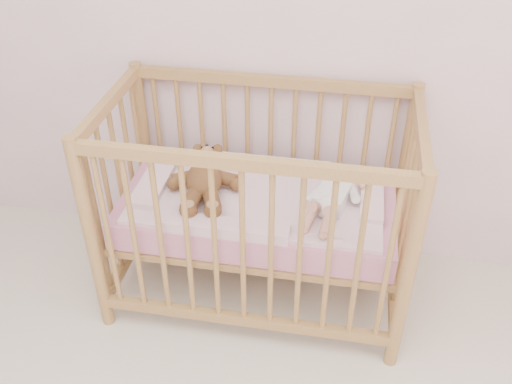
# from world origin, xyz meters

# --- Properties ---
(crib) EXTENTS (1.36, 0.76, 1.00)m
(crib) POSITION_xyz_m (0.00, 1.60, 0.50)
(crib) COLOR tan
(crib) RESTS_ON floor
(mattress) EXTENTS (1.22, 0.62, 0.13)m
(mattress) POSITION_xyz_m (0.00, 1.60, 0.49)
(mattress) COLOR pink
(mattress) RESTS_ON crib
(blanket) EXTENTS (1.10, 0.58, 0.06)m
(blanket) POSITION_xyz_m (0.00, 1.60, 0.56)
(blanket) COLOR #D2919D
(blanket) RESTS_ON mattress
(baby) EXTENTS (0.34, 0.52, 0.12)m
(baby) POSITION_xyz_m (0.33, 1.58, 0.64)
(baby) COLOR white
(baby) RESTS_ON blanket
(teddy_bear) EXTENTS (0.43, 0.55, 0.14)m
(teddy_bear) POSITION_xyz_m (-0.24, 1.58, 0.65)
(teddy_bear) COLOR brown
(teddy_bear) RESTS_ON blanket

